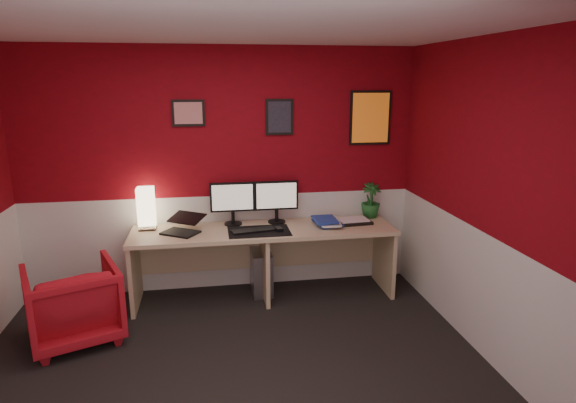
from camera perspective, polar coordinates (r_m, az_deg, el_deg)
The scene contains 25 objects.
ground at distance 3.82m, azimuth -6.35°, elevation -20.44°, with size 4.00×3.50×0.01m, color black.
ceiling at distance 3.16m, azimuth -7.66°, elevation 20.14°, with size 4.00×3.50×0.01m, color white.
wall_back at distance 4.98m, azimuth -7.87°, elevation 3.48°, with size 4.00×0.01×2.50m, color maroon.
wall_front at distance 1.67m, azimuth -4.02°, elevation -19.11°, with size 4.00×0.01×2.50m, color maroon.
wall_right at distance 3.90m, azimuth 23.86°, elevation -0.63°, with size 0.01×3.50×2.50m, color maroon.
wainscot_back at distance 5.17m, azimuth -7.59°, elevation -4.73°, with size 4.00×0.01×1.00m, color silver.
wainscot_right at distance 4.14m, azimuth 22.75°, elevation -10.72°, with size 0.01×3.50×1.00m, color silver.
desk at distance 4.92m, azimuth -2.79°, elevation -7.28°, with size 2.60×0.65×0.73m, color tan.
shoji_lamp at distance 4.93m, azimuth -16.42°, elevation -0.91°, with size 0.16×0.16×0.40m, color #FFE5B2.
laptop at distance 4.72m, azimuth -12.69°, elevation -2.46°, with size 0.33×0.23×0.22m, color black.
monitor_left at distance 4.88m, azimuth -6.59°, elevation 0.54°, with size 0.45×0.06×0.58m, color black.
monitor_right at distance 4.92m, azimuth -1.37°, elevation 0.75°, with size 0.45×0.06×0.58m, color black.
desk_mat at distance 4.71m, azimuth -3.45°, elevation -3.53°, with size 0.60×0.38×0.01m, color black.
keyboard at distance 4.70m, azimuth -4.13°, elevation -3.41°, with size 0.42×0.14×0.02m, color black.
mouse at distance 4.71m, azimuth -1.11°, elevation -3.27°, with size 0.06×0.10×0.03m, color black.
book_bottom at distance 4.90m, azimuth 3.41°, elevation -2.68°, with size 0.24×0.32×0.03m, color #223E9D.
book_middle at distance 4.85m, azimuth 3.91°, elevation -2.56°, with size 0.20×0.27×0.02m, color silver.
book_top at distance 4.84m, azimuth 3.10°, elevation -2.27°, with size 0.22×0.30×0.03m, color #223E9D.
zen_tray at distance 5.02m, azimuth 7.70°, elevation -2.35°, with size 0.35×0.25×0.03m, color black.
potted_plant at distance 5.22m, azimuth 9.77°, elevation 0.14°, with size 0.21×0.21×0.37m, color #19591E.
pc_tower at distance 5.10m, azimuth -3.21°, elevation -8.17°, with size 0.20×0.45×0.45m, color #99999E.
armchair at distance 4.54m, azimuth -24.08°, elevation -10.92°, with size 0.71×0.73×0.67m, color red.
art_left at distance 4.89m, azimuth -11.71°, elevation 10.22°, with size 0.32×0.02×0.26m, color red.
art_center at distance 4.94m, azimuth -1.02°, elevation 9.97°, with size 0.28×0.02×0.36m, color black.
art_right at distance 5.17m, azimuth 9.71°, elevation 9.74°, with size 0.44×0.02×0.56m, color orange.
Camera 1 is at (-0.12, -3.14, 2.17)m, focal length 30.04 mm.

